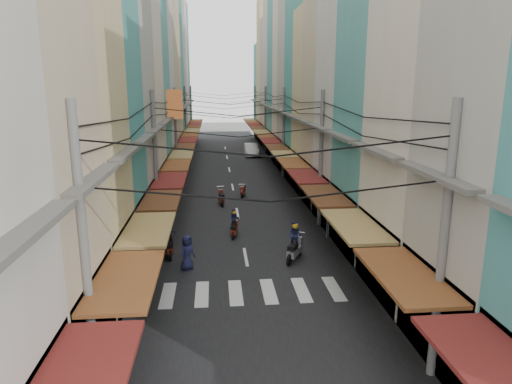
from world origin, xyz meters
TOP-DOWN VIEW (x-y plane):
  - ground at (0.00, 0.00)m, footprint 160.00×160.00m
  - road at (0.00, 20.00)m, footprint 10.00×80.00m
  - sidewalk_left at (-6.50, 20.00)m, footprint 3.00×80.00m
  - sidewalk_right at (6.50, 20.00)m, footprint 3.00×80.00m
  - crosswalk at (-0.00, -6.00)m, footprint 7.55×2.40m
  - building_row_left at (-7.92, 16.56)m, footprint 7.80×67.67m
  - building_row_right at (7.92, 16.45)m, footprint 7.80×68.98m
  - utility_poles at (0.00, 15.01)m, footprint 10.20×66.13m
  - white_car at (2.98, 31.01)m, footprint 5.27×2.09m
  - bicycle at (7.28, 0.59)m, footprint 1.74×1.25m
  - moving_scooters at (-0.29, 1.29)m, footprint 6.73×15.25m
  - parked_scooters at (3.96, -4.40)m, footprint 12.48×14.25m
  - pedestrians at (-4.53, 1.09)m, footprint 12.74×19.10m
  - market_umbrella at (6.39, -6.44)m, footprint 2.44×2.44m
  - traffic_sign at (4.78, 0.57)m, footprint 0.10×0.59m

SIDE VIEW (x-z plane):
  - ground at x=0.00m, z-range 0.00..0.00m
  - white_car at x=2.98m, z-range -0.93..0.93m
  - bicycle at x=7.28m, z-range -0.56..0.56m
  - road at x=0.00m, z-range 0.00..0.02m
  - crosswalk at x=0.00m, z-range 0.02..0.03m
  - sidewalk_left at x=-6.50m, z-range 0.00..0.06m
  - sidewalk_right at x=6.50m, z-range 0.00..0.06m
  - parked_scooters at x=3.96m, z-range -0.03..0.98m
  - moving_scooters at x=-0.29m, z-range -0.45..1.55m
  - pedestrians at x=-4.53m, z-range -0.05..2.19m
  - traffic_sign at x=4.78m, z-range 0.59..3.27m
  - market_umbrella at x=6.39m, z-range 0.98..3.56m
  - utility_poles at x=0.00m, z-range 2.49..10.69m
  - building_row_right at x=7.92m, z-range -1.89..20.71m
  - building_row_left at x=-7.92m, z-range -2.07..21.63m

